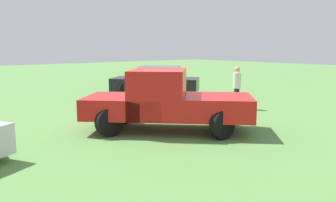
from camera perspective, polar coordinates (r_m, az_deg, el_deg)
ground_plane at (r=11.14m, az=-1.99°, el=-4.17°), size 80.00×80.00×0.00m
pickup_truck at (r=10.45m, az=-0.68°, el=0.30°), size 4.80×4.80×1.83m
sedan_near at (r=18.34m, az=-1.89°, el=3.13°), size 4.27×4.52×1.47m
person_bystander at (r=14.49m, az=11.02°, el=2.56°), size 0.41×0.41×1.70m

